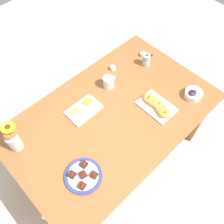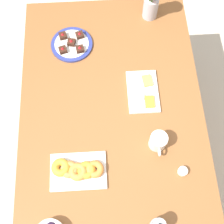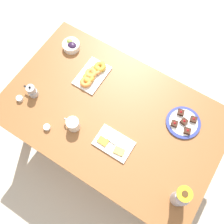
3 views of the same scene
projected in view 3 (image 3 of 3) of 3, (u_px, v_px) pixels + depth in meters
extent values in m
plane|color=beige|center=(112.00, 141.00, 2.49)|extent=(6.00, 6.00, 0.00)
cube|color=brown|center=(112.00, 115.00, 1.82)|extent=(1.60, 1.00, 0.04)
cube|color=brown|center=(208.00, 134.00, 2.16)|extent=(0.07, 0.07, 0.70)
cube|color=brown|center=(73.00, 59.00, 2.44)|extent=(0.07, 0.07, 0.70)
cube|color=brown|center=(163.00, 224.00, 1.89)|extent=(0.07, 0.07, 0.70)
cube|color=brown|center=(17.00, 127.00, 2.18)|extent=(0.07, 0.07, 0.70)
cylinder|color=white|center=(73.00, 124.00, 1.72)|extent=(0.09, 0.09, 0.10)
cylinder|color=brown|center=(72.00, 122.00, 1.69)|extent=(0.08, 0.08, 0.00)
torus|color=white|center=(67.00, 120.00, 1.74)|extent=(0.05, 0.01, 0.05)
cylinder|color=white|center=(71.00, 46.00, 2.00)|extent=(0.14, 0.14, 0.05)
ellipsoid|color=#2D1938|center=(72.00, 46.00, 1.98)|extent=(0.08, 0.06, 0.04)
ellipsoid|color=#9EC14C|center=(69.00, 41.00, 1.99)|extent=(0.05, 0.04, 0.04)
cube|color=white|center=(114.00, 143.00, 1.72)|extent=(0.26, 0.17, 0.01)
cube|color=#EFB74C|center=(119.00, 151.00, 1.68)|extent=(0.08, 0.06, 0.01)
cube|color=white|center=(113.00, 139.00, 1.71)|extent=(0.08, 0.06, 0.01)
cube|color=orange|center=(103.00, 141.00, 1.71)|extent=(0.07, 0.05, 0.01)
cube|color=white|center=(92.00, 76.00, 1.92)|extent=(0.19, 0.28, 0.01)
torus|color=gold|center=(100.00, 67.00, 1.92)|extent=(0.13, 0.13, 0.04)
torus|color=#DB8240|center=(96.00, 70.00, 1.91)|extent=(0.09, 0.09, 0.03)
torus|color=orange|center=(91.00, 73.00, 1.90)|extent=(0.11, 0.11, 0.04)
torus|color=orange|center=(89.00, 78.00, 1.88)|extent=(0.10, 0.10, 0.04)
torus|color=orange|center=(86.00, 82.00, 1.87)|extent=(0.11, 0.11, 0.03)
cylinder|color=white|center=(47.00, 127.00, 1.75)|extent=(0.05, 0.05, 0.03)
cylinder|color=#C68923|center=(47.00, 127.00, 1.74)|extent=(0.04, 0.04, 0.01)
cylinder|color=white|center=(20.00, 99.00, 1.84)|extent=(0.05, 0.05, 0.03)
cylinder|color=maroon|center=(19.00, 98.00, 1.83)|extent=(0.04, 0.04, 0.01)
cylinder|color=navy|center=(183.00, 123.00, 1.77)|extent=(0.25, 0.25, 0.01)
cylinder|color=white|center=(183.00, 122.00, 1.77)|extent=(0.20, 0.20, 0.01)
cube|color=#381E14|center=(187.00, 131.00, 1.73)|extent=(0.05, 0.05, 0.02)
cone|color=red|center=(188.00, 130.00, 1.71)|extent=(0.02, 0.02, 0.01)
cube|color=#381E14|center=(174.00, 124.00, 1.75)|extent=(0.05, 0.05, 0.02)
cone|color=red|center=(175.00, 123.00, 1.73)|extent=(0.02, 0.02, 0.01)
cube|color=#381E14|center=(194.00, 119.00, 1.76)|extent=(0.05, 0.05, 0.02)
cone|color=red|center=(194.00, 119.00, 1.74)|extent=(0.02, 0.02, 0.01)
cube|color=#381E14|center=(181.00, 112.00, 1.78)|extent=(0.05, 0.05, 0.02)
cone|color=red|center=(181.00, 111.00, 1.76)|extent=(0.02, 0.02, 0.01)
cube|color=#381E14|center=(184.00, 122.00, 1.75)|extent=(0.05, 0.05, 0.02)
cone|color=red|center=(185.00, 121.00, 1.74)|extent=(0.02, 0.02, 0.01)
cylinder|color=#B2B2BC|center=(180.00, 198.00, 1.52)|extent=(0.09, 0.09, 0.14)
cylinder|color=#3D702D|center=(182.00, 195.00, 1.41)|extent=(0.01, 0.01, 0.10)
cylinder|color=yellow|center=(185.00, 194.00, 1.36)|extent=(0.09, 0.09, 0.01)
cylinder|color=#472D14|center=(185.00, 194.00, 1.36)|extent=(0.04, 0.04, 0.01)
cylinder|color=#3D702D|center=(183.00, 194.00, 1.43)|extent=(0.01, 0.01, 0.06)
cylinder|color=orange|center=(185.00, 193.00, 1.40)|extent=(0.09, 0.09, 0.01)
cylinder|color=#472D14|center=(185.00, 193.00, 1.40)|extent=(0.04, 0.04, 0.01)
cylinder|color=#B7B7BC|center=(33.00, 93.00, 1.84)|extent=(0.07, 0.07, 0.05)
cylinder|color=#B7B7BC|center=(32.00, 91.00, 1.81)|extent=(0.05, 0.05, 0.01)
cylinder|color=#B7B7BC|center=(31.00, 89.00, 1.79)|extent=(0.06, 0.06, 0.04)
sphere|color=black|center=(30.00, 87.00, 1.76)|extent=(0.02, 0.02, 0.02)
cube|color=black|center=(26.00, 87.00, 1.82)|extent=(0.04, 0.01, 0.01)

